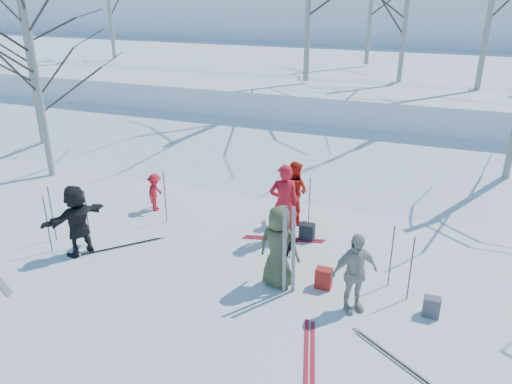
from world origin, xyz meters
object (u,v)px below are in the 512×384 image
at_px(skier_red_seated, 155,192).
at_px(backpack_grey, 432,307).
at_px(skier_red_north, 284,203).
at_px(skier_grey_west, 77,220).
at_px(skier_olive_center, 279,247).
at_px(backpack_dark, 307,232).
at_px(dog, 289,251).
at_px(skier_cream_east, 354,273).
at_px(skier_redor_behind, 294,192).
at_px(backpack_red, 324,278).

relative_size(skier_red_seated, backpack_grey, 2.67).
height_order(skier_red_north, skier_grey_west, skier_red_north).
height_order(skier_olive_center, backpack_dark, skier_olive_center).
bearing_deg(dog, skier_cream_east, 135.76).
height_order(skier_red_north, skier_redor_behind, skier_red_north).
bearing_deg(skier_grey_west, backpack_grey, 112.78).
relative_size(skier_red_seated, backpack_dark, 2.54).
bearing_deg(skier_cream_east, skier_olive_center, 128.64).
height_order(backpack_grey, backpack_dark, backpack_dark).
height_order(skier_red_north, dog, skier_red_north).
relative_size(skier_redor_behind, backpack_dark, 3.96).
distance_m(skier_grey_west, backpack_red, 5.45).
bearing_deg(skier_olive_center, skier_grey_west, 8.81).
xyz_separation_m(skier_red_seated, backpack_red, (5.04, -2.04, -0.30)).
bearing_deg(skier_olive_center, skier_redor_behind, -74.94).
bearing_deg(skier_red_north, backpack_dark, 172.00).
height_order(skier_redor_behind, backpack_grey, skier_redor_behind).
distance_m(dog, backpack_red, 1.23).
bearing_deg(skier_cream_east, backpack_dark, 82.89).
height_order(skier_cream_east, backpack_red, skier_cream_east).
height_order(skier_cream_east, backpack_dark, skier_cream_east).
distance_m(skier_red_north, skier_grey_west, 4.59).
height_order(skier_red_seated, backpack_dark, skier_red_seated).
xyz_separation_m(skier_redor_behind, skier_red_seated, (-3.60, -0.68, -0.28)).
xyz_separation_m(skier_redor_behind, skier_grey_west, (-3.95, -3.28, 0.02)).
relative_size(skier_red_north, backpack_red, 4.44).
bearing_deg(skier_olive_center, dog, -81.61).
relative_size(skier_redor_behind, dog, 2.93).
height_order(dog, backpack_red, dog).
bearing_deg(backpack_grey, skier_red_north, 151.35).
relative_size(skier_red_north, skier_redor_behind, 1.18).
height_order(skier_red_seated, backpack_red, skier_red_seated).
bearing_deg(skier_cream_east, dog, 101.58).
bearing_deg(backpack_grey, backpack_red, 174.20).
distance_m(skier_red_north, skier_red_seated, 3.71).
xyz_separation_m(skier_redor_behind, skier_cream_east, (2.10, -3.24, -0.01)).
height_order(skier_olive_center, backpack_grey, skier_olive_center).
xyz_separation_m(skier_grey_west, backpack_red, (5.39, 0.57, -0.60)).
xyz_separation_m(skier_red_seated, backpack_dark, (4.20, -0.20, -0.31)).
distance_m(skier_cream_east, backpack_dark, 2.86).
relative_size(skier_grey_west, backpack_red, 3.86).
distance_m(skier_redor_behind, dog, 2.08).
height_order(backpack_red, backpack_grey, backpack_red).
xyz_separation_m(skier_red_seated, skier_grey_west, (-0.35, -2.61, 0.30)).
bearing_deg(backpack_dark, skier_cream_east, -57.51).
distance_m(skier_grey_west, dog, 4.67).
height_order(skier_redor_behind, skier_red_seated, skier_redor_behind).
bearing_deg(skier_red_seated, skier_cream_east, -123.70).
bearing_deg(backpack_grey, skier_grey_west, -177.22).
xyz_separation_m(skier_cream_east, backpack_dark, (-1.50, 2.36, -0.58)).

